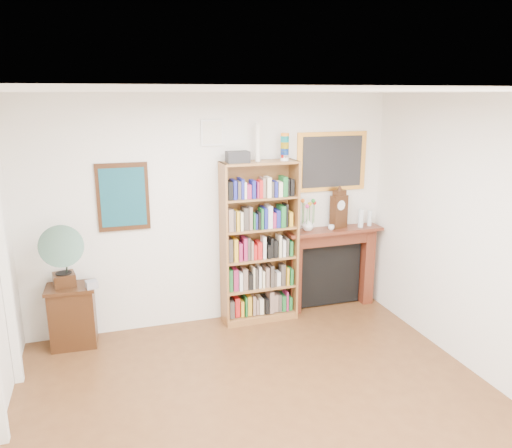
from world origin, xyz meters
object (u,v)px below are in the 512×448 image
Objects in this scene: bookshelf at (259,234)px; bottle_right at (370,218)px; side_cabinet at (73,316)px; mantel_clock at (339,210)px; flower_vase at (308,225)px; fireplace at (331,261)px; cd_stack at (92,284)px; gramophone at (60,253)px; teacup at (331,227)px; bottle_left at (361,218)px.

bottle_right is at bearing 0.30° from bookshelf.
side_cabinet is 1.44× the size of mantel_clock.
flower_vase is (2.89, 0.08, 0.81)m from side_cabinet.
cd_stack is (-3.01, -0.23, 0.11)m from fireplace.
cd_stack is at bearing 167.16° from mantel_clock.
gramophone reaches higher than side_cabinet.
bottle_left reaches higher than teacup.
fireplace is 1.74× the size of gramophone.
bottle_right is (0.15, 0.03, -0.02)m from bottle_left.
side_cabinet is 5.97× the size of cd_stack.
fireplace is 0.69m from bottle_left.
fireplace is 0.50m from teacup.
bottle_right is (3.82, 0.14, 0.06)m from gramophone.
gramophone is at bearing -176.88° from flower_vase.
bookshelf is 0.67m from flower_vase.
side_cabinet is at bearing -178.60° from fireplace.
cd_stack reaches higher than side_cabinet.
mantel_clock is (3.32, 0.09, 0.98)m from side_cabinet.
mantel_clock is at bearing 0.97° from flower_vase.
bookshelf reaches higher than teacup.
cd_stack is 0.24× the size of mantel_clock.
gramophone is at bearing -177.30° from fireplace.
gramophone is 3.67m from bottle_left.
teacup is (3.19, 0.02, 0.77)m from side_cabinet.
cd_stack is at bearing -23.84° from side_cabinet.
side_cabinet is at bearing 164.88° from mantel_clock.
mantel_clock is (3.09, 0.21, 0.58)m from cd_stack.
cd_stack is 2.70m from flower_vase.
bookshelf is 2.03m from cd_stack.
bottle_left reaches higher than flower_vase.
mantel_clock reaches higher than teacup.
cd_stack is 2.98m from teacup.
cd_stack is 0.50× the size of bottle_left.
bottle_left reaches higher than cd_stack.
cd_stack is 0.60× the size of bottle_right.
teacup is at bearing -12.35° from flower_vase.
side_cabinet is 3.01m from flower_vase.
mantel_clock is 2.07× the size of bottle_left.
bottle_right is (1.54, 0.04, 0.07)m from bookshelf.
fireplace is at bearing 174.64° from bottle_right.
teacup is at bearing -122.59° from fireplace.
cd_stack is (0.23, -0.12, 0.40)m from side_cabinet.
bookshelf is 19.32× the size of cd_stack.
teacup is (0.96, -0.01, 0.00)m from bookshelf.
side_cabinet is 0.79m from gramophone.
flower_vase reaches higher than side_cabinet.
bookshelf is 1.55m from bottle_right.
mantel_clock is at bearing 27.86° from teacup.
teacup is (-0.14, -0.07, -0.21)m from mantel_clock.
bottle_left is 0.15m from bottle_right.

